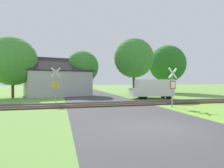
{
  "coord_description": "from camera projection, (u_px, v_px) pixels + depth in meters",
  "views": [
    {
      "loc": [
        -4.1,
        -8.22,
        2.16
      ],
      "look_at": [
        0.5,
        9.63,
        1.8
      ],
      "focal_mm": 32.0,
      "sensor_mm": 36.0,
      "label": 1
    }
  ],
  "objects": [
    {
      "name": "mail_truck",
      "position": [
        153.0,
        88.0,
        23.01
      ],
      "size": [
        5.05,
        2.28,
        2.24
      ],
      "rotation": [
        0.0,
        0.0,
        1.48
      ],
      "color": "white",
      "rests_on": "ground"
    },
    {
      "name": "crossing_sign_far",
      "position": [
        56.0,
        83.0,
        18.17
      ],
      "size": [
        0.88,
        0.14,
        3.32
      ],
      "rotation": [
        0.0,
        0.0,
        -0.05
      ],
      "color": "#9E9EA5",
      "rests_on": "ground"
    },
    {
      "name": "tree_far",
      "position": [
        167.0,
        64.0,
        34.65
      ],
      "size": [
        6.37,
        6.37,
        8.19
      ],
      "color": "#513823",
      "rests_on": "ground"
    },
    {
      "name": "house",
      "position": [
        58.0,
        82.0,
        27.42
      ],
      "size": [
        9.73,
        7.29,
        5.22
      ],
      "rotation": [
        0.0,
        0.0,
        0.26
      ],
      "color": "#B7B7BC",
      "rests_on": "ground"
    },
    {
      "name": "road_asphalt",
      "position": [
        138.0,
        119.0,
        10.96
      ],
      "size": [
        7.33,
        80.0,
        0.01
      ],
      "primitive_type": "cube",
      "color": "#424244",
      "rests_on": "ground"
    },
    {
      "name": "ground_plane",
      "position": [
        154.0,
        128.0,
        9.02
      ],
      "size": [
        160.0,
        160.0,
        0.0
      ],
      "primitive_type": "plane",
      "color": "#6B9942"
    },
    {
      "name": "rail_track",
      "position": [
        109.0,
        104.0,
        17.38
      ],
      "size": [
        60.0,
        2.6,
        0.22
      ],
      "color": "#422D1E",
      "rests_on": "ground"
    },
    {
      "name": "tree_center",
      "position": [
        83.0,
        67.0,
        28.95
      ],
      "size": [
        4.66,
        4.66,
        6.42
      ],
      "color": "#513823",
      "rests_on": "ground"
    },
    {
      "name": "tree_right",
      "position": [
        134.0,
        58.0,
        26.83
      ],
      "size": [
        5.31,
        5.31,
        7.78
      ],
      "color": "#513823",
      "rests_on": "ground"
    },
    {
      "name": "tree_left",
      "position": [
        12.0,
        61.0,
        24.5
      ],
      "size": [
        5.98,
        5.98,
        7.49
      ],
      "color": "#513823",
      "rests_on": "ground"
    },
    {
      "name": "stop_sign_near",
      "position": [
        172.0,
        85.0,
        15.73
      ],
      "size": [
        0.86,
        0.22,
        3.13
      ],
      "rotation": [
        0.0,
        0.0,
        3.35
      ],
      "color": "#9E9EA5",
      "rests_on": "ground"
    }
  ]
}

